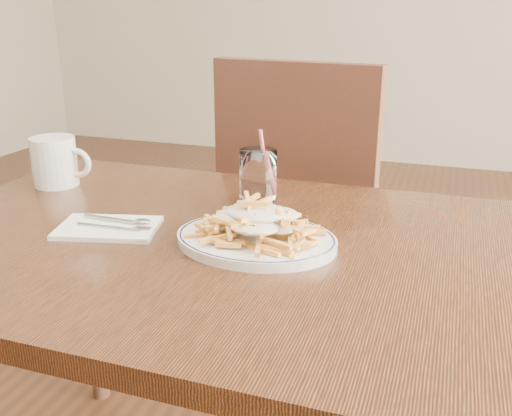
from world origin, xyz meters
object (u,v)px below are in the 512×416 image
at_px(loaded_fries, 256,218).
at_px(coffee_mug, 56,162).
at_px(fries_plate, 256,240).
at_px(water_glass, 258,183).
at_px(table, 215,276).
at_px(chair_far, 307,208).

relative_size(loaded_fries, coffee_mug, 1.68).
height_order(fries_plate, water_glass, water_glass).
bearing_deg(table, loaded_fries, -4.68).
xyz_separation_m(chair_far, fries_plate, (0.08, -0.69, 0.18)).
distance_m(fries_plate, loaded_fries, 0.04).
height_order(fries_plate, loaded_fries, loaded_fries).
relative_size(table, coffee_mug, 8.24).
bearing_deg(loaded_fries, water_glass, 107.85).
distance_m(loaded_fries, coffee_mug, 0.59).
xyz_separation_m(chair_far, loaded_fries, (0.08, -0.69, 0.23)).
xyz_separation_m(table, loaded_fries, (0.09, -0.01, 0.13)).
distance_m(chair_far, coffee_mug, 0.74).
height_order(fries_plate, coffee_mug, coffee_mug).
xyz_separation_m(chair_far, coffee_mug, (-0.48, -0.51, 0.23)).
height_order(chair_far, fries_plate, chair_far).
xyz_separation_m(fries_plate, water_glass, (-0.06, 0.18, 0.05)).
distance_m(chair_far, fries_plate, 0.72).
height_order(table, water_glass, water_glass).
xyz_separation_m(table, coffee_mug, (-0.48, 0.18, 0.14)).
height_order(table, fries_plate, fries_plate).
relative_size(table, chair_far, 1.18).
height_order(water_glass, coffee_mug, water_glass).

